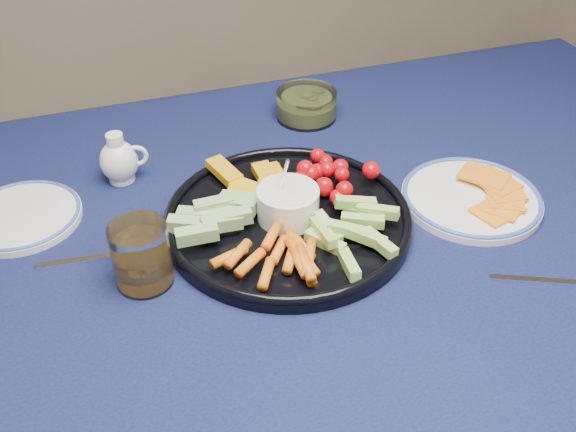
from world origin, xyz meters
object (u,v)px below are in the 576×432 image
object	(u,v)px
creamer_pitcher	(119,160)
cheese_plate	(472,196)
juice_tumbler	(142,258)
crudite_platter	(286,215)
dining_table	(317,285)
pickle_bowl	(306,106)
side_plate_extra	(22,216)

from	to	relation	value
creamer_pitcher	cheese_plate	world-z (taller)	creamer_pitcher
creamer_pitcher	cheese_plate	distance (m)	0.58
creamer_pitcher	juice_tumbler	world-z (taller)	juice_tumbler
crudite_platter	cheese_plate	size ratio (longest dim) A/B	1.69
dining_table	juice_tumbler	bearing A→B (deg)	179.67
cheese_plate	pickle_bowl	bearing A→B (deg)	114.29
creamer_pitcher	cheese_plate	size ratio (longest dim) A/B	0.39
juice_tumbler	side_plate_extra	distance (m)	0.26
juice_tumbler	side_plate_extra	size ratio (longest dim) A/B	0.52
cheese_plate	creamer_pitcher	bearing A→B (deg)	154.93
pickle_bowl	side_plate_extra	bearing A→B (deg)	-162.79
dining_table	crudite_platter	world-z (taller)	crudite_platter
pickle_bowl	juice_tumbler	xyz separation A→B (m)	(-0.37, -0.36, 0.02)
crudite_platter	pickle_bowl	distance (m)	0.34
cheese_plate	side_plate_extra	xyz separation A→B (m)	(-0.68, 0.18, -0.00)
creamer_pitcher	side_plate_extra	bearing A→B (deg)	-158.94
crudite_platter	cheese_plate	distance (m)	0.30
crudite_platter	pickle_bowl	size ratio (longest dim) A/B	3.23
cheese_plate	side_plate_extra	bearing A→B (deg)	165.09
side_plate_extra	creamer_pitcher	bearing A→B (deg)	21.06
creamer_pitcher	cheese_plate	xyz separation A→B (m)	(0.52, -0.24, -0.03)
cheese_plate	juice_tumbler	distance (m)	0.52
cheese_plate	juice_tumbler	bearing A→B (deg)	-178.33
dining_table	side_plate_extra	bearing A→B (deg)	154.48
pickle_bowl	creamer_pitcher	bearing A→B (deg)	-164.55
dining_table	creamer_pitcher	size ratio (longest dim) A/B	18.98
creamer_pitcher	juice_tumbler	size ratio (longest dim) A/B	0.94
cheese_plate	side_plate_extra	distance (m)	0.71
pickle_bowl	juice_tumbler	world-z (taller)	juice_tumbler
juice_tumbler	cheese_plate	bearing A→B (deg)	1.67
pickle_bowl	side_plate_extra	distance (m)	0.55
dining_table	crudite_platter	xyz separation A→B (m)	(-0.03, 0.05, 0.11)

